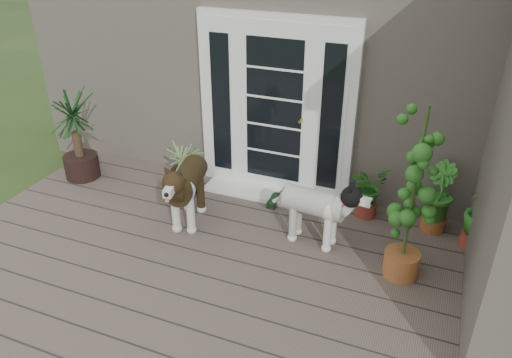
% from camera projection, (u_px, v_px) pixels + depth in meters
% --- Properties ---
extents(deck, '(6.20, 4.60, 0.12)m').
position_uv_depth(deck, '(211.00, 309.00, 4.48)').
color(deck, '#6B5B4C').
rests_on(deck, ground).
extents(house_main, '(7.40, 4.00, 3.10)m').
position_uv_depth(house_main, '(336.00, 41.00, 7.22)').
color(house_main, '#665E54').
rests_on(house_main, ground).
extents(door_unit, '(1.90, 0.14, 2.15)m').
position_uv_depth(door_unit, '(275.00, 108.00, 5.79)').
color(door_unit, white).
rests_on(door_unit, deck).
extents(door_step, '(1.60, 0.40, 0.05)m').
position_uv_depth(door_step, '(268.00, 193.00, 6.13)').
color(door_step, white).
rests_on(door_step, deck).
extents(brindle_dog, '(0.59, 1.00, 0.78)m').
position_uv_depth(brindle_dog, '(188.00, 191.00, 5.45)').
color(brindle_dog, '#322612').
rests_on(brindle_dog, deck).
extents(white_dog, '(0.89, 0.45, 0.71)m').
position_uv_depth(white_dog, '(314.00, 213.00, 5.12)').
color(white_dog, silver).
rests_on(white_dog, deck).
extents(spider_plant, '(0.80, 0.80, 0.71)m').
position_uv_depth(spider_plant, '(186.00, 163.00, 6.12)').
color(spider_plant, '#83995E').
rests_on(spider_plant, deck).
extents(yucca, '(0.93, 0.93, 1.21)m').
position_uv_depth(yucca, '(76.00, 134.00, 6.28)').
color(yucca, black).
rests_on(yucca, deck).
extents(herb_a, '(0.59, 0.59, 0.54)m').
position_uv_depth(herb_a, '(367.00, 195.00, 5.62)').
color(herb_a, '#1D4C15').
rests_on(herb_a, deck).
extents(herb_b, '(0.51, 0.51, 0.59)m').
position_uv_depth(herb_b, '(436.00, 206.00, 5.36)').
color(herb_b, '#275A19').
rests_on(herb_b, deck).
extents(herb_c, '(0.53, 0.53, 0.61)m').
position_uv_depth(herb_c, '(479.00, 222.00, 5.06)').
color(herb_c, '#16501A').
rests_on(herb_c, deck).
extents(sapling, '(0.63, 0.63, 1.80)m').
position_uv_depth(sapling, '(413.00, 194.00, 4.39)').
color(sapling, '#164D18').
rests_on(sapling, deck).
extents(clog_left, '(0.22, 0.36, 0.10)m').
position_uv_depth(clog_left, '(283.00, 195.00, 6.05)').
color(clog_left, '#163920').
rests_on(clog_left, deck).
extents(clog_right, '(0.15, 0.30, 0.09)m').
position_uv_depth(clog_right, '(274.00, 201.00, 5.94)').
color(clog_right, black).
rests_on(clog_right, deck).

